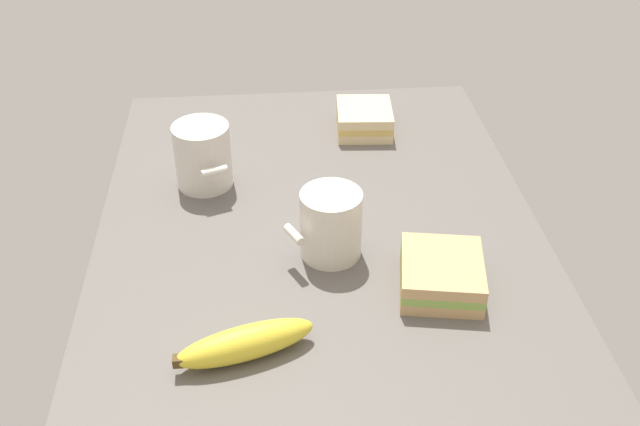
% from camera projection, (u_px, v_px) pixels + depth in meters
% --- Properties ---
extents(tabletop, '(0.90, 0.64, 0.02)m').
position_uv_depth(tabletop, '(320.00, 235.00, 1.07)').
color(tabletop, '#5B5651').
rests_on(tabletop, ground).
extents(coffee_mug_black, '(0.09, 0.11, 0.10)m').
position_uv_depth(coffee_mug_black, '(331.00, 223.00, 0.99)').
color(coffee_mug_black, silver).
rests_on(coffee_mug_black, tabletop).
extents(coffee_mug_milky, '(0.11, 0.09, 0.10)m').
position_uv_depth(coffee_mug_milky, '(203.00, 155.00, 1.13)').
color(coffee_mug_milky, silver).
rests_on(coffee_mug_milky, tabletop).
extents(sandwich_main, '(0.13, 0.12, 0.04)m').
position_uv_depth(sandwich_main, '(441.00, 275.00, 0.95)').
color(sandwich_main, tan).
rests_on(sandwich_main, tabletop).
extents(sandwich_side, '(0.11, 0.10, 0.04)m').
position_uv_depth(sandwich_side, '(364.00, 119.00, 1.29)').
color(sandwich_side, beige).
rests_on(sandwich_side, tabletop).
extents(banana, '(0.09, 0.17, 0.04)m').
position_uv_depth(banana, '(245.00, 343.00, 0.85)').
color(banana, yellow).
rests_on(banana, tabletop).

